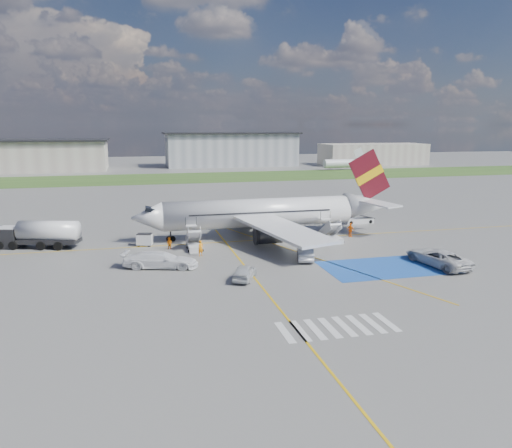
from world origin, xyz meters
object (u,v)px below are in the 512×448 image
at_px(fuel_tanker, 39,236).
at_px(van_white_a, 438,255).
at_px(car_silver_a, 245,272).
at_px(car_silver_b, 305,252).
at_px(belt_loader, 359,221).
at_px(gpu_cart, 145,240).
at_px(van_white_b, 160,257).
at_px(airliner, 269,212).

height_order(fuel_tanker, van_white_a, fuel_tanker).
relative_size(car_silver_a, van_white_a, 0.70).
relative_size(fuel_tanker, car_silver_a, 2.31).
bearing_deg(car_silver_b, van_white_a, 172.89).
distance_m(belt_loader, car_silver_b, 24.13).
xyz_separation_m(fuel_tanker, van_white_a, (44.18, -19.20, -0.24)).
bearing_deg(van_white_a, belt_loader, -102.10).
bearing_deg(gpu_cart, van_white_b, -66.85).
xyz_separation_m(fuel_tanker, gpu_cart, (12.93, -2.12, -0.73)).
distance_m(car_silver_a, van_white_b, 10.15).
relative_size(car_silver_a, van_white_b, 0.75).
bearing_deg(gpu_cart, car_silver_b, -16.52).
bearing_deg(gpu_cart, fuel_tanker, -173.47).
bearing_deg(airliner, gpu_cart, -174.99).
relative_size(airliner, car_silver_b, 7.31).
xyz_separation_m(airliner, fuel_tanker, (-29.86, 0.64, -1.94)).
bearing_deg(van_white_b, gpu_cart, 23.33).
bearing_deg(car_silver_a, airliner, -87.29).
bearing_deg(van_white_b, fuel_tanker, 64.06).
height_order(gpu_cart, van_white_b, van_white_b).
bearing_deg(gpu_cart, van_white_a, -12.80).
distance_m(airliner, car_silver_a, 20.18).
xyz_separation_m(fuel_tanker, belt_loader, (46.27, 5.04, -1.10)).
bearing_deg(van_white_b, airliner, -35.79).
distance_m(gpu_cart, van_white_b, 10.84).
height_order(belt_loader, van_white_a, van_white_a).
height_order(airliner, gpu_cart, airliner).
relative_size(belt_loader, car_silver_a, 1.07).
xyz_separation_m(car_silver_a, van_white_a, (21.90, -0.05, 0.44)).
bearing_deg(airliner, car_silver_a, -112.29).
relative_size(belt_loader, car_silver_b, 0.97).
bearing_deg(belt_loader, airliner, -162.63).
height_order(fuel_tanker, car_silver_a, fuel_tanker).
bearing_deg(van_white_a, fuel_tanker, -30.65).
relative_size(fuel_tanker, belt_loader, 2.15).
relative_size(van_white_a, van_white_b, 1.06).
height_order(gpu_cart, belt_loader, gpu_cart).
height_order(car_silver_a, car_silver_b, car_silver_b).
distance_m(car_silver_a, car_silver_b, 10.22).
bearing_deg(van_white_b, van_white_a, -85.93).
xyz_separation_m(gpu_cart, belt_loader, (33.34, 7.16, -0.36)).
height_order(gpu_cart, van_white_a, van_white_a).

